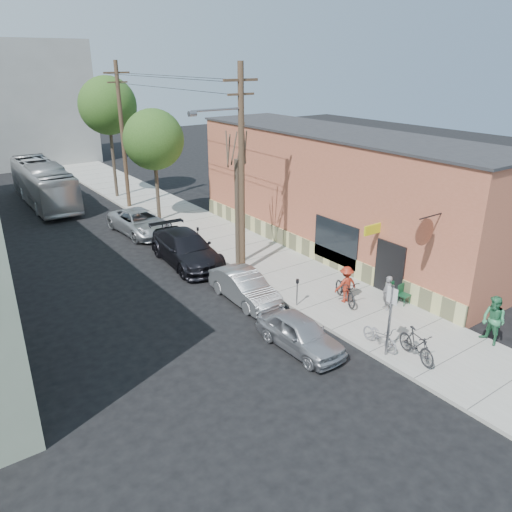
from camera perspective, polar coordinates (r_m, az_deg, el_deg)
ground at (r=20.61m, az=0.67°, el=-8.15°), size 120.00×120.00×0.00m
sidewalk at (r=31.12m, az=-5.03°, el=2.51°), size 4.50×58.00×0.15m
cafe_building at (r=28.42m, az=9.44°, el=7.24°), size 6.60×20.20×6.61m
sign_post at (r=18.37m, az=15.09°, el=-6.41°), size 0.07×0.45×2.80m
parking_meter_near at (r=21.73m, az=4.74°, el=-3.65°), size 0.14×0.14×1.24m
parking_meter_far at (r=28.39m, az=-6.65°, el=2.48°), size 0.14×0.14×1.24m
utility_pole_near at (r=23.82m, az=-1.77°, el=9.94°), size 3.57×0.28×10.00m
utility_pole_far at (r=36.89m, az=-15.02°, el=13.33°), size 1.80×0.28×10.00m
tree_bare at (r=25.44m, az=-2.16°, el=4.89°), size 0.24×0.24×5.52m
tree_leafy_mid at (r=33.05m, az=-11.63°, el=12.88°), size 3.84×3.84×7.22m
tree_leafy_far at (r=39.92m, az=-16.59°, el=16.14°), size 4.25×4.25×8.97m
patio_chair_a at (r=22.96m, az=15.36°, el=-4.03°), size 0.59×0.59×0.88m
patio_chair_b at (r=22.87m, az=16.56°, el=-4.27°), size 0.56×0.56×0.88m
patron_grey at (r=22.09m, az=14.77°, el=-4.09°), size 0.54×0.65×1.53m
patron_green at (r=20.81m, az=25.50°, el=-6.67°), size 0.91×1.07×1.92m
cyclist at (r=22.33m, az=10.24°, el=-3.20°), size 1.17×0.79×1.67m
cyclist_bike at (r=22.45m, az=10.20°, el=-3.84°), size 1.50×2.24×1.11m
parked_bike_a at (r=18.98m, az=17.88°, el=-9.64°), size 0.98×1.97×1.14m
parked_bike_b at (r=19.42m, az=13.98°, el=-8.84°), size 0.69×1.73×0.89m
car_0 at (r=18.97m, az=5.05°, el=-8.77°), size 1.65×3.92×1.32m
car_1 at (r=22.44m, az=-1.32°, el=-3.56°), size 1.56×4.19×1.37m
car_2 at (r=26.72m, az=-7.97°, el=0.84°), size 2.76×5.93×1.68m
car_3 at (r=31.95m, az=-13.09°, el=3.78°), size 2.72×5.41×1.47m
bus at (r=40.70m, az=-23.12°, el=7.61°), size 2.99×11.23×3.11m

